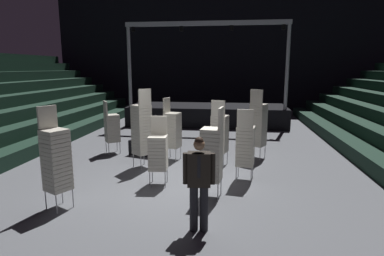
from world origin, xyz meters
The scene contains 14 objects.
ground_plane centered at (0.00, 0.00, -0.05)m, with size 22.00×30.00×0.10m, color #515459.
arena_end_wall centered at (0.00, 15.00, 4.00)m, with size 22.00×0.30×8.00m, color black.
stage_riser centered at (0.00, 9.02, 0.57)m, with size 7.91×2.90×4.97m.
man_with_tie centered at (0.74, -2.06, 0.98)m, with size 0.57×0.27×1.73m.
chair_stack_front_left centered at (-2.76, 2.86, 0.90)m, with size 0.61×0.61×1.79m.
chair_stack_front_right centered at (0.93, 1.96, 0.98)m, with size 0.54×0.54×1.96m.
chair_stack_mid_left centered at (-0.50, 0.11, 0.86)m, with size 0.47×0.47×1.71m.
chair_stack_mid_right centered at (-1.30, 1.44, 1.15)m, with size 0.62×0.62×2.31m.
chair_stack_mid_centre centered at (-2.24, -1.50, 1.07)m, with size 0.59×0.59×2.14m.
chair_stack_rear_left centered at (-0.57, 2.35, 0.98)m, with size 0.54×0.54×1.96m.
chair_stack_rear_right centered at (0.86, -0.53, 1.03)m, with size 0.50×0.50×2.05m.
chair_stack_rear_centre centered at (1.64, 0.70, 0.94)m, with size 0.50×0.50×1.88m.
chair_stack_aisle_left centered at (2.11, 2.89, 1.11)m, with size 0.60×0.60×2.22m.
equipment_road_case centered at (-1.62, 2.84, 0.25)m, with size 0.90×0.60×0.50m, color black.
Camera 1 is at (1.30, -7.36, 2.89)m, focal length 29.98 mm.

